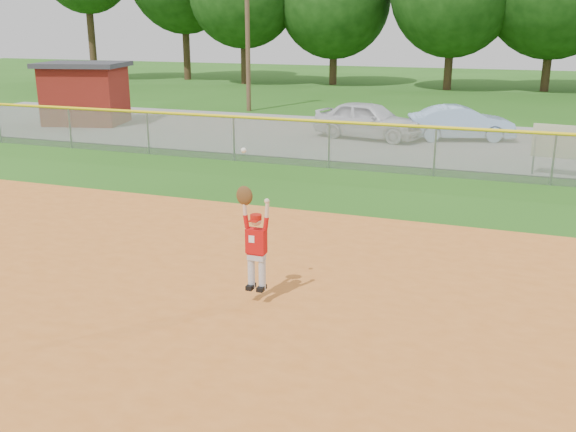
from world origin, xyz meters
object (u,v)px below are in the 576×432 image
object	(u,v)px
car_white_a	(369,120)
sponsor_sign	(564,143)
car_blue	(461,123)
utility_shed	(85,93)
ballplayer	(255,239)

from	to	relation	value
car_white_a	sponsor_sign	xyz separation A→B (m)	(7.00, -4.62, 0.28)
car_blue	car_white_a	bearing A→B (deg)	87.48
car_white_a	utility_shed	size ratio (longest dim) A/B	1.02
sponsor_sign	ballplayer	bearing A→B (deg)	-114.01
car_blue	ballplayer	size ratio (longest dim) A/B	1.72
car_white_a	ballplayer	xyz separation A→B (m)	(1.88, -16.11, 0.36)
car_blue	utility_shed	bearing A→B (deg)	77.45
utility_shed	ballplayer	bearing A→B (deg)	-46.10
car_blue	ballplayer	distance (m)	17.14
car_white_a	utility_shed	world-z (taller)	utility_shed
utility_shed	sponsor_sign	size ratio (longest dim) A/B	2.41
utility_shed	ballplayer	distance (m)	21.62
utility_shed	car_white_a	bearing A→B (deg)	2.34
ballplayer	utility_shed	bearing A→B (deg)	133.90
car_blue	utility_shed	world-z (taller)	utility_shed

